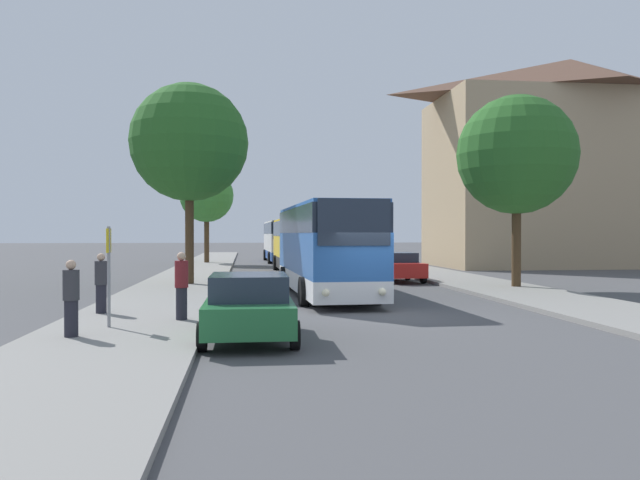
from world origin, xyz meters
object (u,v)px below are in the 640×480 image
pedestrian_waiting_near (182,285)px  tree_right_near (517,155)px  pedestrian_walking_back (101,283)px  tree_left_far (189,143)px  parked_car_right_near (399,267)px  parked_car_right_far (356,259)px  tree_left_near (207,196)px  bus_rear (282,240)px  parked_car_left_curb (249,306)px  bus_front (325,248)px  bus_stop_sign (109,265)px  bus_middle (300,244)px  pedestrian_waiting_far (71,298)px

pedestrian_waiting_near → tree_right_near: tree_right_near is taller
pedestrian_walking_back → tree_left_far: 12.10m
parked_car_right_near → tree_left_far: (-10.36, -1.80, 5.87)m
parked_car_right_far → tree_right_near: 17.99m
tree_left_near → pedestrian_waiting_near: bearing=-87.6°
bus_rear → parked_car_left_curb: 40.07m
bus_rear → parked_car_right_near: bearing=-80.1°
bus_front → tree_left_near: 27.44m
parked_car_right_near → tree_left_near: bearing=-63.7°
parked_car_left_curb → bus_stop_sign: bearing=156.8°
parked_car_right_far → tree_left_near: 14.21m
bus_middle → pedestrian_walking_back: (-7.54, -20.22, -0.78)m
bus_rear → tree_right_near: tree_right_near is taller
pedestrian_waiting_far → pedestrian_waiting_near: bearing=45.4°
parked_car_left_curb → parked_car_right_near: (7.71, 16.71, -0.01)m
bus_middle → bus_stop_sign: (-6.73, -23.02, -0.11)m
parked_car_left_curb → parked_car_right_near: size_ratio=0.99×
parked_car_right_near → pedestrian_waiting_far: pedestrian_waiting_far is taller
bus_middle → bus_stop_sign: bus_middle is taller
pedestrian_waiting_near → pedestrian_waiting_far: pedestrian_waiting_near is taller
bus_middle → tree_left_far: size_ratio=1.16×
bus_middle → bus_stop_sign: bearing=-107.4°
bus_front → tree_left_far: (-5.67, 4.99, 4.76)m
parked_car_right_near → pedestrian_waiting_near: pedestrian_waiting_near is taller
bus_rear → bus_stop_sign: bus_rear is taller
parked_car_right_near → pedestrian_waiting_near: 16.97m
parked_car_right_near → bus_stop_sign: bus_stop_sign is taller
parked_car_right_far → bus_middle: bearing=44.2°
bus_middle → parked_car_right_near: bearing=-61.7°
bus_rear → parked_car_right_far: bearing=-70.1°
tree_left_near → tree_right_near: tree_right_near is taller
parked_car_left_curb → parked_car_right_far: parked_car_left_curb is taller
parked_car_left_curb → tree_right_near: size_ratio=0.49×
parked_car_left_curb → pedestrian_walking_back: pedestrian_walking_back is taller
pedestrian_waiting_near → bus_middle: bearing=-111.7°
bus_rear → tree_right_near: bearing=-74.4°
pedestrian_waiting_near → tree_left_far: bearing=-94.6°
parked_car_left_curb → bus_rear: bearing=86.1°
parked_car_right_near → pedestrian_waiting_far: bearing=52.2°
bus_front → tree_left_near: size_ratio=1.47×
tree_left_far → bus_stop_sign: bearing=-93.4°
pedestrian_walking_back → tree_left_near: tree_left_near is taller
tree_left_far → tree_right_near: 14.74m
parked_car_right_near → tree_left_near: 22.99m
pedestrian_waiting_near → pedestrian_walking_back: pedestrian_waiting_near is taller
tree_left_far → pedestrian_waiting_near: bearing=-86.0°
pedestrian_waiting_near → bus_front: bearing=-132.1°
bus_middle → pedestrian_waiting_near: bus_middle is taller
bus_middle → tree_left_far: bearing=-122.8°
bus_middle → tree_left_near: size_ratio=1.42×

